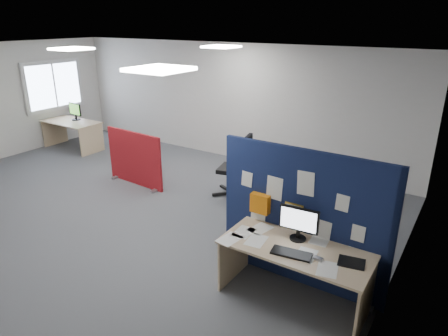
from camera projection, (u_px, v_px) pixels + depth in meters
The scene contains 17 objects.
floor at pixel (121, 209), 7.14m from camera, with size 9.00×9.00×0.00m, color #515459.
ceiling at pixel (106, 52), 6.19m from camera, with size 9.00×7.00×0.02m, color white.
wall_back at pixel (227, 102), 9.41m from camera, with size 9.00×0.02×2.70m, color silver.
wall_right at pixel (400, 198), 4.36m from camera, with size 0.02×7.00×2.70m, color silver.
window at pixel (54, 85), 10.44m from camera, with size 0.06×1.70×1.30m.
ceiling_lights at pixel (151, 52), 6.56m from camera, with size 4.10×4.10×0.04m.
navy_divider at pixel (301, 219), 4.89m from camera, with size 2.17×0.30×1.79m.
main_desk at pixel (296, 259), 4.67m from camera, with size 1.72×0.77×0.73m.
monitor_main at pixel (299, 222), 4.67m from camera, with size 0.47×0.20×0.41m.
keyboard at pixel (291, 254), 4.44m from camera, with size 0.45×0.18×0.03m, color black.
mouse at pixel (318, 259), 4.34m from camera, with size 0.10×0.06×0.03m, color #A3A2A8.
paper_tray at pixel (352, 262), 4.28m from camera, with size 0.28×0.22×0.01m, color black.
red_divider at pixel (135, 159), 8.04m from camera, with size 1.47×0.30×1.11m.
second_desk at pixel (73, 128), 10.29m from camera, with size 1.55×0.78×0.73m.
monitor_second at pixel (75, 111), 10.26m from camera, with size 0.48×0.22×0.43m.
office_chair at pixel (239, 163), 7.45m from camera, with size 0.79×0.77×1.18m.
desk_papers at pixel (276, 243), 4.67m from camera, with size 1.45×0.90×0.00m.
Camera 1 is at (5.06, -4.38, 3.19)m, focal length 32.00 mm.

